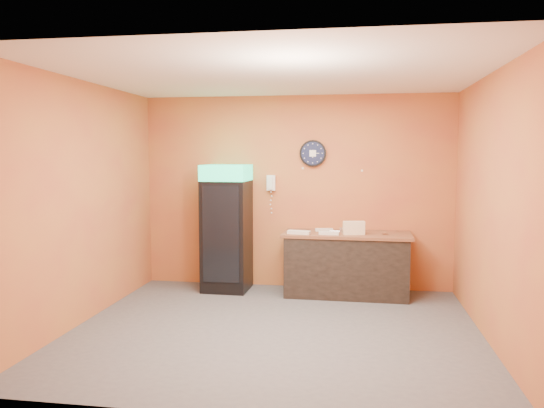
# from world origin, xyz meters

# --- Properties ---
(floor) EXTENTS (4.50, 4.50, 0.00)m
(floor) POSITION_xyz_m (0.00, 0.00, 0.00)
(floor) COLOR #47474C
(floor) RESTS_ON ground
(back_wall) EXTENTS (4.50, 0.02, 2.80)m
(back_wall) POSITION_xyz_m (0.00, 2.00, 1.40)
(back_wall) COLOR #BE7835
(back_wall) RESTS_ON floor
(left_wall) EXTENTS (0.02, 4.00, 2.80)m
(left_wall) POSITION_xyz_m (-2.25, 0.00, 1.40)
(left_wall) COLOR #BE7835
(left_wall) RESTS_ON floor
(right_wall) EXTENTS (0.02, 4.00, 2.80)m
(right_wall) POSITION_xyz_m (2.25, 0.00, 1.40)
(right_wall) COLOR #BE7835
(right_wall) RESTS_ON floor
(ceiling) EXTENTS (4.50, 4.00, 0.02)m
(ceiling) POSITION_xyz_m (0.00, 0.00, 2.80)
(ceiling) COLOR white
(ceiling) RESTS_ON back_wall
(beverage_cooler) EXTENTS (0.64, 0.66, 1.80)m
(beverage_cooler) POSITION_xyz_m (-0.95, 1.61, 0.88)
(beverage_cooler) COLOR black
(beverage_cooler) RESTS_ON floor
(prep_counter) EXTENTS (1.67, 0.76, 0.83)m
(prep_counter) POSITION_xyz_m (0.75, 1.63, 0.41)
(prep_counter) COLOR black
(prep_counter) RESTS_ON floor
(wall_clock) EXTENTS (0.38, 0.06, 0.38)m
(wall_clock) POSITION_xyz_m (0.25, 1.97, 1.97)
(wall_clock) COLOR black
(wall_clock) RESTS_ON back_wall
(wall_phone) EXTENTS (0.12, 0.11, 0.22)m
(wall_phone) POSITION_xyz_m (-0.36, 1.95, 1.54)
(wall_phone) COLOR white
(wall_phone) RESTS_ON back_wall
(butcher_paper) EXTENTS (1.77, 0.81, 0.04)m
(butcher_paper) POSITION_xyz_m (0.75, 1.63, 0.85)
(butcher_paper) COLOR brown
(butcher_paper) RESTS_ON prep_counter
(sub_roll_stack) EXTENTS (0.30, 0.16, 0.18)m
(sub_roll_stack) POSITION_xyz_m (0.85, 1.49, 0.96)
(sub_roll_stack) COLOR #F7E4C0
(sub_roll_stack) RESTS_ON butcher_paper
(wrapped_sandwich_left) EXTENTS (0.32, 0.18, 0.04)m
(wrapped_sandwich_left) POSITION_xyz_m (0.11, 1.43, 0.89)
(wrapped_sandwich_left) COLOR silver
(wrapped_sandwich_left) RESTS_ON butcher_paper
(wrapped_sandwich_mid) EXTENTS (0.27, 0.12, 0.04)m
(wrapped_sandwich_mid) POSITION_xyz_m (0.52, 1.44, 0.89)
(wrapped_sandwich_mid) COLOR silver
(wrapped_sandwich_mid) RESTS_ON butcher_paper
(wrapped_sandwich_right) EXTENTS (0.26, 0.14, 0.04)m
(wrapped_sandwich_right) POSITION_xyz_m (0.43, 1.76, 0.89)
(wrapped_sandwich_right) COLOR silver
(wrapped_sandwich_right) RESTS_ON butcher_paper
(kitchen_tool) EXTENTS (0.07, 0.07, 0.07)m
(kitchen_tool) POSITION_xyz_m (0.69, 1.69, 0.90)
(kitchen_tool) COLOR silver
(kitchen_tool) RESTS_ON butcher_paper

